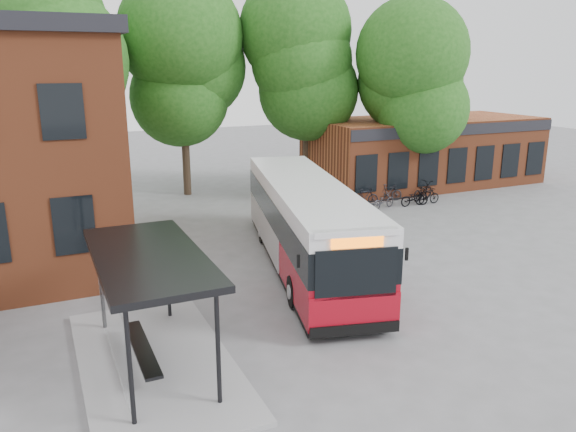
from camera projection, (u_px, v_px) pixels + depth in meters
name	position (u px, v px, depth m)	size (l,w,h in m)	color
ground	(303.00, 315.00, 16.44)	(100.00, 100.00, 0.00)	slate
shop_row	(424.00, 151.00, 34.21)	(14.00, 6.20, 4.00)	brown
bus_shelter	(152.00, 310.00, 13.39)	(3.60, 7.00, 2.90)	black
bike_rail	(380.00, 203.00, 28.88)	(5.20, 0.10, 0.38)	black
tree_0	(44.00, 100.00, 26.67)	(7.92, 7.92, 11.00)	#1C4D14
tree_1	(183.00, 101.00, 30.42)	(7.92, 7.92, 10.40)	#1C4D14
tree_2	(307.00, 93.00, 32.26)	(7.92, 7.92, 11.00)	#1C4D14
tree_3	(420.00, 111.00, 30.96)	(7.04, 7.04, 9.28)	#1C4D14
city_bus	(306.00, 225.00, 20.12)	(2.58, 12.12, 3.08)	maroon
bicycle_0	(328.00, 203.00, 27.72)	(0.65, 1.85, 0.97)	#443F3B
bicycle_1	(353.00, 204.00, 27.78)	(0.42, 1.48, 0.89)	black
bicycle_2	(353.00, 203.00, 28.06)	(0.53, 1.51, 0.80)	black
bicycle_3	(365.00, 197.00, 29.14)	(0.43, 1.51, 0.91)	black
bicycle_4	(383.00, 201.00, 28.50)	(0.56, 1.61, 0.85)	#303036
bicycle_5	(389.00, 193.00, 30.12)	(0.44, 1.55, 0.93)	black
bicycle_6	(415.00, 198.00, 29.07)	(0.58, 1.66, 0.87)	black
bicycle_7	(427.00, 196.00, 29.42)	(0.42, 1.47, 0.89)	black
bicycle_extra_0	(423.00, 191.00, 30.35)	(0.66, 1.91, 1.00)	black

